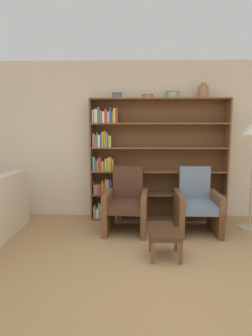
{
  "coord_description": "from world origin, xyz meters",
  "views": [
    {
      "loc": [
        -0.38,
        -2.31,
        1.53
      ],
      "look_at": [
        -0.49,
        1.9,
        0.95
      ],
      "focal_mm": 28.0,
      "sensor_mm": 36.0,
      "label": 1
    }
  ],
  "objects_px": {
    "armchair_cushioned": "(196,205)",
    "footstool": "(165,237)",
    "bookshelf": "(146,161)",
    "vase_tall": "(203,92)",
    "bowl_olive": "(148,96)",
    "bowl_sage": "(173,94)",
    "bowl_brass": "(117,95)",
    "armchair_leather": "(127,204)"
  },
  "relations": [
    {
      "from": "bookshelf",
      "to": "armchair_leather",
      "type": "height_order",
      "value": "bookshelf"
    },
    {
      "from": "bowl_brass",
      "to": "armchair_leather",
      "type": "height_order",
      "value": "bowl_brass"
    },
    {
      "from": "bookshelf",
      "to": "bowl_brass",
      "type": "height_order",
      "value": "bowl_brass"
    },
    {
      "from": "bowl_sage",
      "to": "bowl_brass",
      "type": "bearing_deg",
      "value": 180.0
    },
    {
      "from": "bowl_olive",
      "to": "armchair_leather",
      "type": "distance_m",
      "value": 1.84
    },
    {
      "from": "bowl_olive",
      "to": "armchair_cushioned",
      "type": "xyz_separation_m",
      "value": [
        0.74,
        -0.57,
        -1.71
      ]
    },
    {
      "from": "bowl_brass",
      "to": "bowl_olive",
      "type": "relative_size",
      "value": 0.86
    },
    {
      "from": "footstool",
      "to": "bookshelf",
      "type": "bearing_deg",
      "value": 96.18
    },
    {
      "from": "armchair_leather",
      "to": "footstool",
      "type": "distance_m",
      "value": 1.03
    },
    {
      "from": "bowl_brass",
      "to": "bowl_sage",
      "type": "height_order",
      "value": "bowl_sage"
    },
    {
      "from": "bowl_olive",
      "to": "bowl_sage",
      "type": "height_order",
      "value": "bowl_sage"
    },
    {
      "from": "bowl_sage",
      "to": "armchair_leather",
      "type": "xyz_separation_m",
      "value": [
        -0.76,
        -0.57,
        -1.74
      ]
    },
    {
      "from": "armchair_leather",
      "to": "bowl_sage",
      "type": "bearing_deg",
      "value": -137.99
    },
    {
      "from": "bookshelf",
      "to": "bowl_sage",
      "type": "xyz_separation_m",
      "value": [
        0.43,
        -0.02,
        1.13
      ]
    },
    {
      "from": "bowl_olive",
      "to": "bookshelf",
      "type": "bearing_deg",
      "value": 114.8
    },
    {
      "from": "armchair_leather",
      "to": "vase_tall",
      "type": "bearing_deg",
      "value": -150.76
    },
    {
      "from": "armchair_leather",
      "to": "footstool",
      "type": "bearing_deg",
      "value": 123.76
    },
    {
      "from": "bowl_olive",
      "to": "footstool",
      "type": "relative_size",
      "value": 0.53
    },
    {
      "from": "bookshelf",
      "to": "vase_tall",
      "type": "distance_m",
      "value": 1.5
    },
    {
      "from": "bowl_brass",
      "to": "footstool",
      "type": "distance_m",
      "value": 2.48
    },
    {
      "from": "bowl_brass",
      "to": "armchair_leather",
      "type": "distance_m",
      "value": 1.83
    },
    {
      "from": "bowl_olive",
      "to": "bowl_sage",
      "type": "relative_size",
      "value": 0.83
    },
    {
      "from": "bowl_brass",
      "to": "bowl_sage",
      "type": "xyz_separation_m",
      "value": [
        0.93,
        0.0,
        0.01
      ]
    },
    {
      "from": "bowl_brass",
      "to": "bowl_olive",
      "type": "height_order",
      "value": "bowl_brass"
    },
    {
      "from": "armchair_cushioned",
      "to": "bowl_olive",
      "type": "bearing_deg",
      "value": -36.44
    },
    {
      "from": "bowl_olive",
      "to": "armchair_cushioned",
      "type": "relative_size",
      "value": 0.2
    },
    {
      "from": "armchair_cushioned",
      "to": "footstool",
      "type": "height_order",
      "value": "armchair_cushioned"
    },
    {
      "from": "bowl_brass",
      "to": "bowl_sage",
      "type": "distance_m",
      "value": 0.93
    },
    {
      "from": "bowl_olive",
      "to": "vase_tall",
      "type": "relative_size",
      "value": 0.8
    },
    {
      "from": "armchair_cushioned",
      "to": "footstool",
      "type": "bearing_deg",
      "value": 57.88
    },
    {
      "from": "bowl_sage",
      "to": "footstool",
      "type": "bearing_deg",
      "value": -100.22
    },
    {
      "from": "bowl_sage",
      "to": "bowl_olive",
      "type": "bearing_deg",
      "value": 180.0
    },
    {
      "from": "bowl_brass",
      "to": "bowl_olive",
      "type": "bearing_deg",
      "value": 0.0
    },
    {
      "from": "bowl_olive",
      "to": "footstool",
      "type": "xyz_separation_m",
      "value": [
        0.15,
        -1.47,
        -1.87
      ]
    },
    {
      "from": "bookshelf",
      "to": "bowl_brass",
      "type": "bearing_deg",
      "value": -177.43
    },
    {
      "from": "vase_tall",
      "to": "armchair_leather",
      "type": "distance_m",
      "value": 2.26
    },
    {
      "from": "vase_tall",
      "to": "bowl_brass",
      "type": "bearing_deg",
      "value": 180.0
    },
    {
      "from": "bowl_sage",
      "to": "vase_tall",
      "type": "distance_m",
      "value": 0.51
    },
    {
      "from": "footstool",
      "to": "bowl_sage",
      "type": "bearing_deg",
      "value": 79.78
    },
    {
      "from": "vase_tall",
      "to": "armchair_cushioned",
      "type": "height_order",
      "value": "vase_tall"
    },
    {
      "from": "bowl_sage",
      "to": "vase_tall",
      "type": "relative_size",
      "value": 0.97
    },
    {
      "from": "bowl_olive",
      "to": "vase_tall",
      "type": "xyz_separation_m",
      "value": [
        0.93,
        -0.0,
        0.06
      ]
    }
  ]
}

